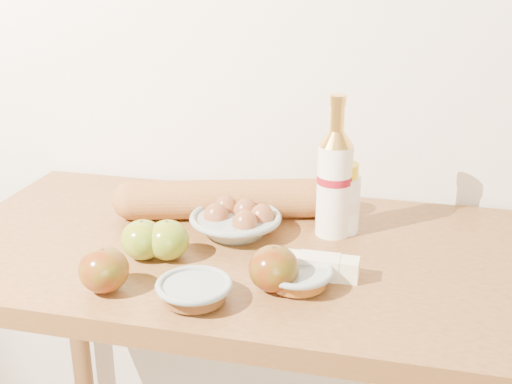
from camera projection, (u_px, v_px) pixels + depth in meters
back_wall at (297, 8)px, 1.34m from camera, size 3.50×0.02×2.60m
table at (260, 305)px, 1.23m from camera, size 1.20×0.60×0.90m
bourbon_bottle at (334, 180)px, 1.20m from camera, size 0.07×0.07×0.27m
cream_bottle at (342, 200)px, 1.23m from camera, size 0.08×0.08×0.14m
egg_bowl at (237, 221)px, 1.23m from camera, size 0.23×0.23×0.06m
baguette at (230, 199)px, 1.30m from camera, size 0.48×0.21×0.08m
apple_yellowgreen at (168, 240)px, 1.13m from camera, size 0.09×0.09×0.07m
apple_redgreen_front at (104, 270)px, 1.02m from camera, size 0.10×0.10×0.07m
apple_redgreen_right at (274, 268)px, 1.02m from camera, size 0.09×0.09×0.08m
sugar_bowl at (194, 291)px, 1.00m from camera, size 0.13×0.13×0.03m
syrup_bowl at (298, 277)px, 1.04m from camera, size 0.15×0.15×0.03m
butter_stick at (319, 266)px, 1.07m from camera, size 0.13×0.04×0.04m
apple_extra at (143, 240)px, 1.13m from camera, size 0.09×0.09×0.07m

